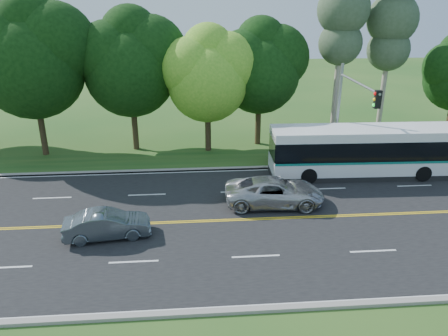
{
  "coord_description": "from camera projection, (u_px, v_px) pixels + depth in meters",
  "views": [
    {
      "loc": [
        -3.29,
        -20.26,
        11.13
      ],
      "look_at": [
        -1.52,
        2.0,
        2.19
      ],
      "focal_mm": 35.0,
      "sensor_mm": 36.0,
      "label": 1
    }
  ],
  "objects": [
    {
      "name": "ground",
      "position": [
        255.0,
        219.0,
        23.13
      ],
      "size": [
        120.0,
        120.0,
        0.0
      ],
      "primitive_type": "plane",
      "color": "#22511B",
      "rests_on": "ground"
    },
    {
      "name": "traffic_signal",
      "position": [
        349.0,
        106.0,
        26.87
      ],
      "size": [
        0.42,
        6.1,
        7.0
      ],
      "color": "gray",
      "rests_on": "ground"
    },
    {
      "name": "lane_markings",
      "position": [
        254.0,
        219.0,
        23.12
      ],
      "size": [
        57.6,
        13.82,
        0.0
      ],
      "color": "gold",
      "rests_on": "road"
    },
    {
      "name": "road",
      "position": [
        255.0,
        219.0,
        23.13
      ],
      "size": [
        60.0,
        14.0,
        0.02
      ],
      "primitive_type": "cube",
      "color": "black",
      "rests_on": "ground"
    },
    {
      "name": "transit_bus",
      "position": [
        365.0,
        152.0,
        28.2
      ],
      "size": [
        12.28,
        2.98,
        3.19
      ],
      "rotation": [
        0.0,
        0.0,
        -0.03
      ],
      "color": "white",
      "rests_on": "road"
    },
    {
      "name": "curb_north",
      "position": [
        240.0,
        168.0,
        29.72
      ],
      "size": [
        60.0,
        0.3,
        0.15
      ],
      "primitive_type": "cube",
      "color": "gray",
      "rests_on": "ground"
    },
    {
      "name": "curb_south",
      "position": [
        283.0,
        308.0,
        16.49
      ],
      "size": [
        60.0,
        0.3,
        0.15
      ],
      "primitive_type": "cube",
      "color": "gray",
      "rests_on": "ground"
    },
    {
      "name": "sedan",
      "position": [
        107.0,
        224.0,
        21.19
      ],
      "size": [
        4.3,
        1.99,
        1.36
      ],
      "primitive_type": "imported",
      "rotation": [
        0.0,
        0.0,
        1.71
      ],
      "color": "slate",
      "rests_on": "road"
    },
    {
      "name": "grass_verge",
      "position": [
        237.0,
        159.0,
        31.44
      ],
      "size": [
        60.0,
        4.0,
        0.1
      ],
      "primitive_type": "cube",
      "color": "#22511B",
      "rests_on": "ground"
    },
    {
      "name": "bougainvillea_hedge",
      "position": [
        339.0,
        152.0,
        30.94
      ],
      "size": [
        9.5,
        2.25,
        1.5
      ],
      "color": "maroon",
      "rests_on": "ground"
    },
    {
      "name": "suv",
      "position": [
        275.0,
        192.0,
        24.48
      ],
      "size": [
        5.68,
        2.87,
        1.54
      ],
      "primitive_type": "imported",
      "rotation": [
        0.0,
        0.0,
        1.51
      ],
      "color": "#B2B3B6",
      "rests_on": "road"
    },
    {
      "name": "tree_row",
      "position": [
        163.0,
        59.0,
        31.48
      ],
      "size": [
        44.7,
        9.1,
        13.84
      ],
      "color": "black",
      "rests_on": "ground"
    }
  ]
}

